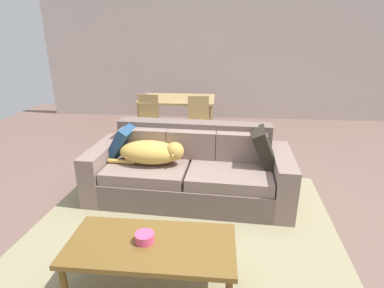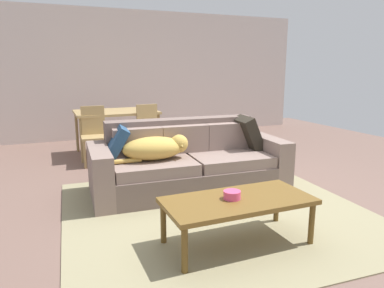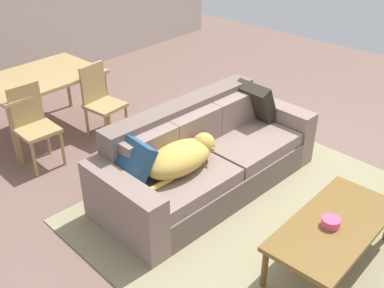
% 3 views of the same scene
% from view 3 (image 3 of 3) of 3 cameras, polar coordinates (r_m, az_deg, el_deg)
% --- Properties ---
extents(ground_plane, '(10.00, 10.00, 0.00)m').
position_cam_3_polar(ground_plane, '(4.92, 4.92, -4.68)').
color(ground_plane, brown).
extents(area_rug, '(3.26, 3.10, 0.01)m').
position_cam_3_polar(area_rug, '(4.48, 9.54, -9.05)').
color(area_rug, gray).
rests_on(area_rug, ground).
extents(couch, '(2.42, 1.11, 0.86)m').
position_cam_3_polar(couch, '(4.68, 1.53, -1.81)').
color(couch, '#6D5B53').
rests_on(couch, ground).
extents(dog_on_left_cushion, '(0.91, 0.43, 0.28)m').
position_cam_3_polar(dog_on_left_cushion, '(4.21, -1.26, -1.61)').
color(dog_on_left_cushion, gold).
rests_on(dog_on_left_cushion, couch).
extents(throw_pillow_by_left_arm, '(0.36, 0.45, 0.41)m').
position_cam_3_polar(throw_pillow_by_left_arm, '(4.07, -7.58, -2.34)').
color(throw_pillow_by_left_arm, navy).
rests_on(throw_pillow_by_left_arm, couch).
extents(throw_pillow_by_right_arm, '(0.35, 0.47, 0.46)m').
position_cam_3_polar(throw_pillow_by_right_arm, '(5.15, 7.88, 5.16)').
color(throw_pillow_by_right_arm, '#2A251C').
rests_on(throw_pillow_by_right_arm, couch).
extents(coffee_table, '(1.27, 0.60, 0.42)m').
position_cam_3_polar(coffee_table, '(3.91, 17.26, -9.91)').
color(coffee_table, brown).
rests_on(coffee_table, ground).
extents(bowl_on_coffee_table, '(0.15, 0.15, 0.07)m').
position_cam_3_polar(bowl_on_coffee_table, '(3.83, 16.88, -9.30)').
color(bowl_on_coffee_table, '#EA4C7F').
rests_on(bowl_on_coffee_table, coffee_table).
extents(dining_table, '(1.38, 0.95, 0.76)m').
position_cam_3_polar(dining_table, '(5.84, -18.45, 7.48)').
color(dining_table, tan).
rests_on(dining_table, ground).
extents(dining_chair_near_left, '(0.42, 0.42, 0.91)m').
position_cam_3_polar(dining_chair_near_left, '(5.27, -19.14, 2.54)').
color(dining_chair_near_left, tan).
rests_on(dining_chair_near_left, ground).
extents(dining_chair_near_right, '(0.44, 0.44, 0.91)m').
position_cam_3_polar(dining_chair_near_right, '(5.67, -11.33, 5.57)').
color(dining_chair_near_right, tan).
rests_on(dining_chair_near_right, ground).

